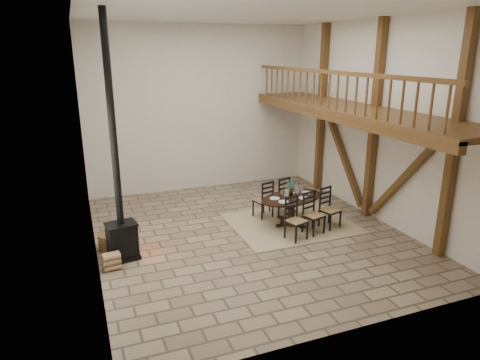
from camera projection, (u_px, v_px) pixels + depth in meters
name	position (u px, v px, depth m)	size (l,w,h in m)	color
ground	(250.00, 234.00, 10.30)	(8.00, 8.00, 0.00)	gray
room_shell	(298.00, 106.00, 9.83)	(7.02, 8.02, 5.01)	white
rug	(291.00, 223.00, 10.90)	(3.00, 2.50, 0.02)	tan
dining_table	(294.00, 210.00, 10.71)	(2.01, 2.22, 1.13)	black
wood_stove	(120.00, 208.00, 8.74)	(0.69, 0.57, 5.00)	black
log_basket	(112.00, 241.00, 9.43)	(0.59, 0.59, 0.48)	brown
log_stack	(112.00, 261.00, 8.57)	(0.37, 0.27, 0.35)	#A67F5C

